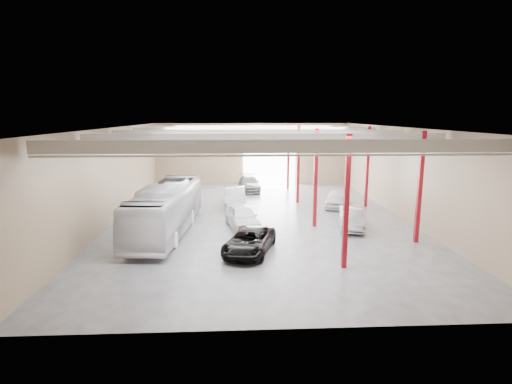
{
  "coord_description": "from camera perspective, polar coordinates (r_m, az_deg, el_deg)",
  "views": [
    {
      "loc": [
        -1.83,
        -29.68,
        7.92
      ],
      "look_at": [
        -0.34,
        -0.14,
        2.2
      ],
      "focal_mm": 28.0,
      "sensor_mm": 36.0,
      "label": 1
    }
  ],
  "objects": [
    {
      "name": "car_row_a",
      "position": [
        28.35,
        -1.95,
        -3.58
      ],
      "size": [
        2.86,
        5.06,
        1.62
      ],
      "primitive_type": "imported",
      "rotation": [
        0.0,
        0.0,
        0.21
      ],
      "color": "white",
      "rests_on": "ground"
    },
    {
      "name": "car_row_c",
      "position": [
        42.31,
        -1.0,
        1.22
      ],
      "size": [
        2.35,
        5.41,
        1.55
      ],
      "primitive_type": "imported",
      "rotation": [
        0.0,
        0.0,
        0.03
      ],
      "color": "slate",
      "rests_on": "ground"
    },
    {
      "name": "car_row_b",
      "position": [
        34.9,
        -3.11,
        -0.76
      ],
      "size": [
        2.0,
        5.22,
        1.7
      ],
      "primitive_type": "imported",
      "rotation": [
        0.0,
        0.0,
        0.04
      ],
      "color": "silver",
      "rests_on": "ground"
    },
    {
      "name": "black_sedan",
      "position": [
        23.4,
        -0.93,
        -7.02
      ],
      "size": [
        3.69,
        5.5,
        1.4
      ],
      "primitive_type": "imported",
      "rotation": [
        0.0,
        0.0,
        -0.29
      ],
      "color": "black",
      "rests_on": "ground"
    },
    {
      "name": "car_right_far",
      "position": [
        35.66,
        11.52,
        -0.81
      ],
      "size": [
        3.2,
        4.98,
        1.58
      ],
      "primitive_type": "imported",
      "rotation": [
        0.0,
        0.0,
        -0.31
      ],
      "color": "silver",
      "rests_on": "ground"
    },
    {
      "name": "coach_bus",
      "position": [
        27.67,
        -12.73,
        -2.4
      ],
      "size": [
        3.71,
        12.11,
        3.32
      ],
      "primitive_type": "imported",
      "rotation": [
        0.0,
        0.0,
        -0.08
      ],
      "color": "silver",
      "rests_on": "ground"
    },
    {
      "name": "depot_shell",
      "position": [
        30.37,
        0.84,
        5.38
      ],
      "size": [
        22.12,
        32.12,
        7.06
      ],
      "color": "#4E4E54",
      "rests_on": "ground"
    },
    {
      "name": "car_right_near",
      "position": [
        29.1,
        13.41,
        -3.63
      ],
      "size": [
        2.48,
        4.76,
        1.49
      ],
      "primitive_type": "imported",
      "rotation": [
        0.0,
        0.0,
        -0.21
      ],
      "color": "#A1A1A6",
      "rests_on": "ground"
    }
  ]
}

